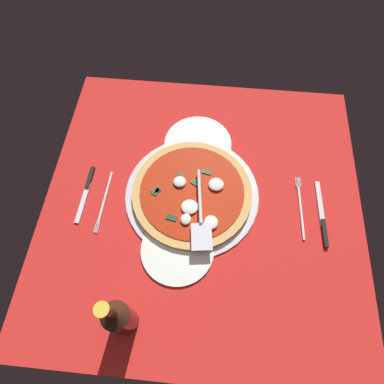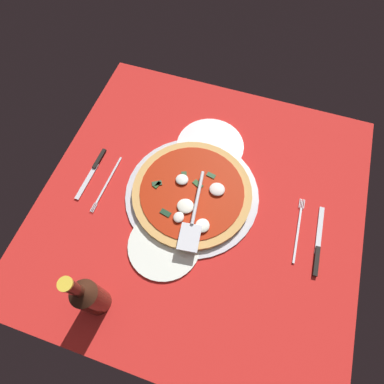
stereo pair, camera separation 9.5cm
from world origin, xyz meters
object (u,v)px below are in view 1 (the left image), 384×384
at_px(dinner_plate_right, 198,144).
at_px(place_setting_near, 311,214).
at_px(pizza_server, 201,213).
at_px(pizza, 192,193).
at_px(place_setting_far, 95,195).
at_px(dinner_plate_left, 178,250).
at_px(beer_bottle, 119,318).

distance_m(dinner_plate_right, place_setting_near, 0.41).
relative_size(pizza_server, place_setting_near, 1.14).
xyz_separation_m(pizza, place_setting_far, (-0.03, 0.29, -0.01)).
distance_m(dinner_plate_left, pizza_server, 0.12).
bearing_deg(pizza, dinner_plate_right, -0.20).
height_order(dinner_plate_left, place_setting_near, place_setting_near).
bearing_deg(beer_bottle, place_setting_far, 25.20).
distance_m(dinner_plate_left, dinner_plate_right, 0.36).
xyz_separation_m(pizza_server, place_setting_near, (0.05, -0.32, -0.04)).
bearing_deg(dinner_plate_right, place_setting_far, 126.52).
distance_m(pizza, place_setting_near, 0.36).
relative_size(place_setting_near, place_setting_far, 0.99).
bearing_deg(dinner_plate_left, place_setting_near, -68.99).
bearing_deg(place_setting_far, dinner_plate_left, 63.32).
distance_m(pizza, pizza_server, 0.08).
distance_m(pizza_server, beer_bottle, 0.34).
distance_m(dinner_plate_left, place_setting_near, 0.41).
bearing_deg(dinner_plate_left, pizza_server, -28.64).
height_order(pizza, beer_bottle, beer_bottle).
relative_size(pizza, place_setting_far, 1.62).
height_order(dinner_plate_right, pizza, pizza).
relative_size(pizza_server, place_setting_far, 1.13).
xyz_separation_m(pizza_server, beer_bottle, (-0.30, 0.16, 0.05)).
bearing_deg(place_setting_near, place_setting_far, 87.87).
height_order(dinner_plate_left, dinner_plate_right, same).
relative_size(dinner_plate_right, place_setting_far, 0.99).
distance_m(place_setting_far, beer_bottle, 0.39).
bearing_deg(place_setting_far, dinner_plate_right, 128.17).
bearing_deg(beer_bottle, dinner_plate_left, -28.75).
relative_size(pizza_server, beer_bottle, 0.99).
relative_size(place_setting_far, beer_bottle, 0.87).
distance_m(dinner_plate_right, pizza_server, 0.26).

